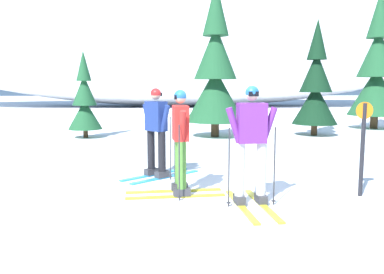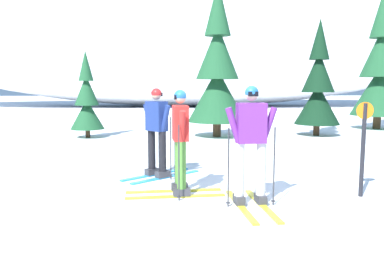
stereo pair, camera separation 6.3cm
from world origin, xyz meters
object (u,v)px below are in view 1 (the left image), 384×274
(skier_red_jacket, at_px, (180,140))
(pine_tree_far_right, at_px, (377,71))
(pine_tree_center_left, at_px, (215,73))
(pine_tree_far_left, at_px, (85,102))
(skier_purple_jacket, at_px, (251,143))
(trail_marker_post, at_px, (363,143))
(skier_navy_jacket, at_px, (156,131))
(pine_tree_center_right, at_px, (316,87))

(skier_red_jacket, relative_size, pine_tree_far_right, 0.31)
(pine_tree_center_left, bearing_deg, pine_tree_far_left, -179.45)
(skier_red_jacket, distance_m, pine_tree_center_left, 7.86)
(skier_red_jacket, xyz_separation_m, pine_tree_far_left, (-3.13, 7.58, 0.32))
(skier_purple_jacket, xyz_separation_m, pine_tree_center_left, (0.34, 8.27, 1.28))
(pine_tree_far_right, xyz_separation_m, trail_marker_post, (-5.34, -10.14, -1.50))
(pine_tree_center_left, height_order, trail_marker_post, pine_tree_center_left)
(skier_navy_jacket, xyz_separation_m, trail_marker_post, (3.44, -1.56, -0.05))
(skier_navy_jacket, height_order, pine_tree_center_left, pine_tree_center_left)
(pine_tree_center_left, bearing_deg, pine_tree_far_right, 18.16)
(pine_tree_far_right, bearing_deg, skier_navy_jacket, -135.67)
(trail_marker_post, bearing_deg, pine_tree_far_left, 128.11)
(skier_purple_jacket, height_order, pine_tree_center_left, pine_tree_center_left)
(skier_red_jacket, height_order, skier_navy_jacket, skier_navy_jacket)
(skier_red_jacket, relative_size, pine_tree_center_left, 0.33)
(pine_tree_center_left, height_order, pine_tree_far_right, pine_tree_far_right)
(trail_marker_post, bearing_deg, pine_tree_center_right, 75.67)
(pine_tree_far_left, bearing_deg, skier_red_jacket, -67.54)
(skier_purple_jacket, height_order, trail_marker_post, skier_purple_jacket)
(skier_navy_jacket, distance_m, pine_tree_center_right, 8.53)
(pine_tree_center_left, relative_size, pine_tree_far_right, 0.94)
(pine_tree_center_right, bearing_deg, pine_tree_far_left, -178.42)
(skier_purple_jacket, bearing_deg, pine_tree_center_left, 87.68)
(skier_purple_jacket, relative_size, skier_red_jacket, 1.04)
(pine_tree_far_left, relative_size, pine_tree_center_right, 0.72)
(pine_tree_center_left, relative_size, trail_marker_post, 3.43)
(pine_tree_far_left, bearing_deg, pine_tree_center_left, 0.55)
(pine_tree_center_left, distance_m, pine_tree_far_right, 7.30)
(trail_marker_post, bearing_deg, skier_red_jacket, 175.38)
(pine_tree_far_left, relative_size, pine_tree_center_left, 0.56)
(skier_navy_jacket, height_order, trail_marker_post, skier_navy_jacket)
(skier_red_jacket, xyz_separation_m, pine_tree_center_left, (1.41, 7.62, 1.31))
(pine_tree_far_left, relative_size, pine_tree_far_right, 0.53)
(skier_navy_jacket, bearing_deg, pine_tree_center_left, 73.69)
(skier_purple_jacket, height_order, pine_tree_far_right, pine_tree_far_right)
(pine_tree_far_left, height_order, pine_tree_far_right, pine_tree_far_right)
(pine_tree_center_right, height_order, pine_tree_far_right, pine_tree_far_right)
(skier_navy_jacket, distance_m, trail_marker_post, 3.78)
(skier_purple_jacket, distance_m, skier_red_jacket, 1.25)
(skier_navy_jacket, relative_size, pine_tree_center_right, 0.43)
(skier_navy_jacket, relative_size, pine_tree_far_left, 0.59)
(skier_purple_jacket, xyz_separation_m, skier_navy_jacket, (-1.51, 1.97, -0.03))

